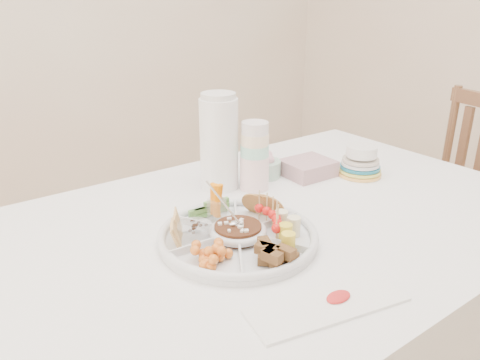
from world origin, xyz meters
TOP-DOWN VIEW (x-y plane):
  - dining_table at (0.00, 0.00)m, footprint 1.52×1.02m
  - chair at (0.90, 0.03)m, footprint 0.48×0.48m
  - party_tray at (-0.19, -0.05)m, footprint 0.40×0.40m
  - bean_dip at (-0.19, -0.05)m, footprint 0.12×0.12m
  - tortillas at (-0.07, 0.01)m, footprint 0.10×0.10m
  - carrot_cucumber at (-0.18, 0.08)m, footprint 0.11×0.11m
  - pita_raisins at (-0.30, 0.02)m, footprint 0.13×0.13m
  - cherries at (-0.30, -0.11)m, footprint 0.11×0.11m
  - granola_chunks at (-0.19, -0.18)m, footprint 0.12×0.12m
  - banana_tomato at (-0.08, -0.12)m, footprint 0.11×0.11m
  - cup_stack at (0.05, 0.19)m, footprint 0.10×0.10m
  - thermos at (-0.03, 0.27)m, footprint 0.14×0.14m
  - flower_bowl at (0.14, 0.25)m, footprint 0.11×0.11m
  - napkin_stack at (0.26, 0.17)m, footprint 0.16×0.14m
  - plate_stack at (0.40, 0.07)m, footprint 0.15×0.15m
  - placemat at (-0.20, -0.36)m, footprint 0.34×0.17m

SIDE VIEW (x-z plane):
  - dining_table at x=0.00m, z-range 0.00..0.76m
  - chair at x=0.90m, z-range 0.00..0.97m
  - placemat at x=-0.20m, z-range 0.76..0.76m
  - party_tray at x=-0.19m, z-range 0.76..0.80m
  - napkin_stack at x=0.26m, z-range 0.76..0.81m
  - bean_dip at x=-0.19m, z-range 0.77..0.81m
  - cherries at x=-0.30m, z-range 0.77..0.81m
  - granola_chunks at x=-0.19m, z-range 0.77..0.82m
  - flower_bowl at x=0.14m, z-range 0.76..0.84m
  - tortillas at x=-0.07m, z-range 0.77..0.83m
  - pita_raisins at x=-0.30m, z-range 0.77..0.83m
  - plate_stack at x=0.40m, z-range 0.76..0.85m
  - banana_tomato at x=-0.08m, z-range 0.77..0.86m
  - carrot_cucumber at x=-0.18m, z-range 0.78..0.87m
  - cup_stack at x=0.05m, z-range 0.76..1.00m
  - thermos at x=-0.03m, z-range 0.76..1.06m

